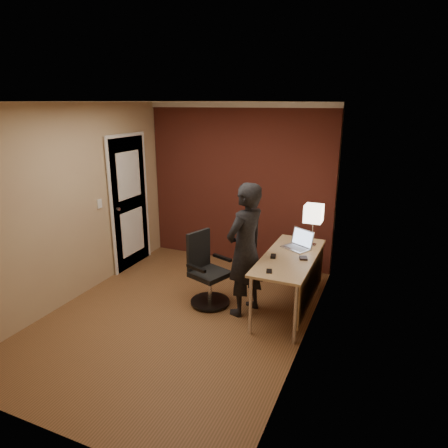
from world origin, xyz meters
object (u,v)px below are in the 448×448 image
at_px(office_chair, 206,274).
at_px(laptop, 299,243).
at_px(phone, 269,271).
at_px(desk, 295,266).
at_px(mouse, 273,256).
at_px(wallet, 303,258).
at_px(person, 245,250).
at_px(desk_lamp, 314,214).

bearing_deg(office_chair, laptop, 27.01).
bearing_deg(office_chair, phone, -19.71).
height_order(desk, phone, phone).
height_order(desk, mouse, mouse).
relative_size(wallet, person, 0.07).
height_order(laptop, person, person).
bearing_deg(person, wallet, 126.58).
distance_m(desk, laptop, 0.37).
bearing_deg(desk, laptop, 96.91).
bearing_deg(person, desk, 133.15).
bearing_deg(mouse, person, -173.06).
relative_size(laptop, person, 0.25).
xyz_separation_m(desk_lamp, office_chair, (-1.17, -0.70, -0.74)).
bearing_deg(desk_lamp, wallet, -89.19).
distance_m(laptop, mouse, 0.49).
relative_size(phone, wallet, 1.05).
height_order(desk, laptop, laptop).
xyz_separation_m(desk, office_chair, (-1.08, -0.22, -0.19)).
distance_m(desk, desk_lamp, 0.73).
height_order(desk_lamp, phone, desk_lamp).
height_order(wallet, person, person).
bearing_deg(phone, desk_lamp, 60.01).
distance_m(desk_lamp, wallet, 0.66).
xyz_separation_m(laptop, phone, (-0.13, -0.86, -0.06)).
height_order(wallet, office_chair, office_chair).
bearing_deg(wallet, laptop, 110.88).
distance_m(desk_lamp, person, 1.02).
relative_size(desk, laptop, 3.62).
xyz_separation_m(laptop, wallet, (0.13, -0.35, -0.05)).
xyz_separation_m(desk_lamp, mouse, (-0.33, -0.61, -0.40)).
distance_m(desk_lamp, phone, 1.13).
height_order(office_chair, person, person).
bearing_deg(office_chair, mouse, 5.86).
distance_m(desk, office_chair, 1.12).
distance_m(wallet, office_chair, 1.24).
height_order(desk, desk_lamp, desk_lamp).
bearing_deg(desk_lamp, laptop, -128.02).
bearing_deg(phone, laptop, 65.55).
xyz_separation_m(wallet, office_chair, (-1.18, -0.18, -0.33)).
distance_m(desk_lamp, mouse, 0.80).
distance_m(desk, person, 0.65).
relative_size(desk, office_chair, 1.62).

